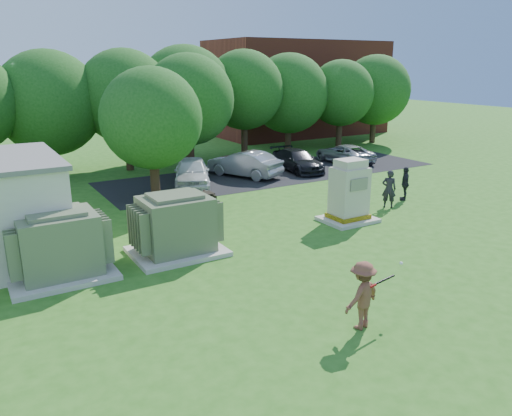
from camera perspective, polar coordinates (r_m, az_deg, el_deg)
ground at (r=14.82m, az=8.06°, el=-8.58°), size 120.00×120.00×0.00m
brick_building at (r=45.91m, az=4.67°, el=13.50°), size 15.00×8.00×8.00m
parking_strip at (r=29.17m, az=2.22°, el=4.03°), size 20.00×6.00×0.01m
transformer_left at (r=15.89m, az=-21.60°, el=-4.09°), size 3.00×2.40×2.07m
transformer_right at (r=16.78m, az=-9.12°, el=-2.05°), size 3.00×2.40×2.07m
generator_cabinet at (r=20.30m, az=10.59°, el=1.52°), size 2.09×1.71×2.54m
picnic_table at (r=21.82m, az=-6.99°, el=0.89°), size 1.66×1.24×0.71m
batter at (r=12.34m, az=12.03°, el=-9.73°), size 1.20×0.83×1.70m
person_by_generator at (r=22.70m, az=14.95°, el=2.11°), size 0.73×0.71×1.69m
person_walking_right at (r=24.22m, az=16.67°, el=2.69°), size 0.92×0.92×1.57m
car_white at (r=26.05m, az=-7.34°, el=4.08°), size 3.34×4.69×1.48m
car_silver_a at (r=28.12m, az=-1.34°, el=5.07°), size 3.19×4.63×1.45m
car_dark at (r=29.73m, az=4.74°, el=5.43°), size 2.10×4.39×1.24m
car_silver_b at (r=32.55m, az=10.05°, el=6.14°), size 2.00×4.28×1.19m
batting_equipment at (r=12.64m, az=14.48°, el=-7.79°), size 1.46×0.46×0.24m
tree_row at (r=30.73m, az=-11.42°, el=12.18°), size 41.30×13.30×7.30m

